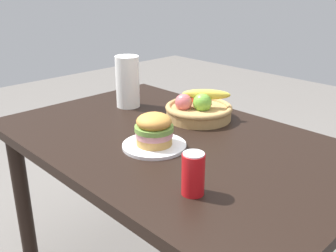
{
  "coord_description": "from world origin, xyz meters",
  "views": [
    {
      "loc": [
        0.97,
        -0.97,
        1.33
      ],
      "look_at": [
        0.0,
        -0.03,
        0.81
      ],
      "focal_mm": 41.55,
      "sensor_mm": 36.0,
      "label": 1
    }
  ],
  "objects_px": {
    "plate": "(154,145)",
    "fruit_basket": "(199,109)",
    "sandwich": "(154,129)",
    "paper_towel_roll": "(128,82)",
    "soda_can": "(193,174)"
  },
  "relations": [
    {
      "from": "fruit_basket",
      "to": "paper_towel_roll",
      "type": "bearing_deg",
      "value": -162.36
    },
    {
      "from": "sandwich",
      "to": "paper_towel_roll",
      "type": "height_order",
      "value": "paper_towel_roll"
    },
    {
      "from": "plate",
      "to": "soda_can",
      "type": "relative_size",
      "value": 1.85
    },
    {
      "from": "soda_can",
      "to": "paper_towel_roll",
      "type": "distance_m",
      "value": 0.85
    },
    {
      "from": "soda_can",
      "to": "fruit_basket",
      "type": "relative_size",
      "value": 0.43
    },
    {
      "from": "plate",
      "to": "fruit_basket",
      "type": "xyz_separation_m",
      "value": [
        -0.09,
        0.34,
        0.04
      ]
    },
    {
      "from": "sandwich",
      "to": "paper_towel_roll",
      "type": "bearing_deg",
      "value": 152.3
    },
    {
      "from": "sandwich",
      "to": "fruit_basket",
      "type": "relative_size",
      "value": 0.48
    },
    {
      "from": "fruit_basket",
      "to": "sandwich",
      "type": "bearing_deg",
      "value": -74.78
    },
    {
      "from": "sandwich",
      "to": "soda_can",
      "type": "xyz_separation_m",
      "value": [
        0.32,
        -0.14,
        -0.01
      ]
    },
    {
      "from": "sandwich",
      "to": "fruit_basket",
      "type": "distance_m",
      "value": 0.36
    },
    {
      "from": "soda_can",
      "to": "paper_towel_roll",
      "type": "bearing_deg",
      "value": 154.01
    },
    {
      "from": "plate",
      "to": "fruit_basket",
      "type": "distance_m",
      "value": 0.36
    },
    {
      "from": "plate",
      "to": "paper_towel_roll",
      "type": "xyz_separation_m",
      "value": [
        -0.44,
        0.23,
        0.11
      ]
    },
    {
      "from": "soda_can",
      "to": "paper_towel_roll",
      "type": "height_order",
      "value": "paper_towel_roll"
    }
  ]
}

